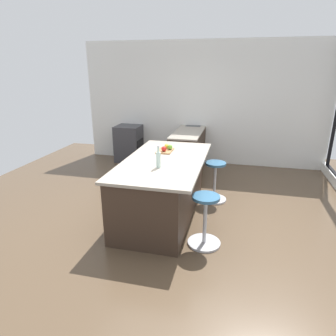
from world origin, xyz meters
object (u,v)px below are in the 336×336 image
Objects in this scene: apple_green at (170,147)px; stool_middle at (205,222)px; kitchen_island at (162,187)px; oven_range at (129,143)px; cutting_board at (165,151)px; stool_by_window at (215,183)px; apple_yellow at (167,146)px; water_bottle at (158,159)px; apple_red at (164,149)px.

stool_middle is at bearing 32.10° from apple_green.
stool_middle is 1.57m from apple_green.
kitchen_island reaches higher than stool_middle.
oven_range is 0.39× the size of kitchen_island.
cutting_board is at bearing -172.44° from kitchen_island.
apple_yellow is (0.16, -0.83, 0.65)m from stool_by_window.
cutting_board is 1.15× the size of water_bottle.
apple_yellow is (-1.27, -0.83, 0.65)m from stool_middle.
kitchen_island is 28.74× the size of apple_yellow.
apple_green reaches higher than oven_range.
stool_middle is 1.54m from cutting_board.
water_bottle is (-0.31, -0.71, 0.72)m from stool_middle.
stool_middle is at bearing 34.78° from oven_range.
apple_red is at bearing -171.46° from water_bottle.
oven_range is at bearing -149.42° from kitchen_island.
water_bottle is at bearing 2.87° from apple_green.
oven_range is 3.00m from stool_by_window.
cutting_board is 0.13m from apple_yellow.
oven_range is 2.70m from apple_green.
apple_red reaches higher than apple_yellow.
stool_by_window is 8.26× the size of apple_red.
oven_range is 2.70m from cutting_board.
oven_range is at bearing -144.21° from apple_yellow.
stool_by_window is at bearing 180.00° from stool_middle.
cutting_board is 0.10m from apple_red.
apple_red is at bearing 0.92° from apple_yellow.
apple_yellow is 0.92× the size of apple_red.
stool_by_window is 2.25× the size of water_bottle.
stool_middle is at bearing 35.78° from cutting_board.
stool_middle is at bearing 66.34° from water_bottle.
water_bottle reaches higher than stool_middle.
apple_yellow reaches higher than stool_by_window.
cutting_board reaches higher than kitchen_island.
cutting_board is 0.11m from apple_green.
apple_red is 0.77m from water_bottle.
apple_red is 1.01× the size of apple_green.
apple_yellow is 0.20m from apple_red.
stool_middle is at bearing 37.71° from apple_red.
kitchen_island is at bearing -132.97° from stool_middle.
kitchen_island is at bearing 9.06° from apple_red.
apple_green is (-1.21, -0.76, 0.66)m from stool_middle.
oven_range is 10.53× the size of apple_green.
stool_by_window is 8.94× the size of apple_yellow.
apple_yellow is at bearing -132.34° from apple_green.
apple_yellow is 0.10m from apple_green.
water_bottle reaches higher than kitchen_island.
stool_by_window is (-0.72, 0.77, -0.14)m from kitchen_island.
water_bottle is (0.96, 0.12, 0.06)m from apple_yellow.
water_bottle is at bearing 7.82° from cutting_board.
apple_red is (0.37, -0.82, 0.66)m from stool_by_window.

